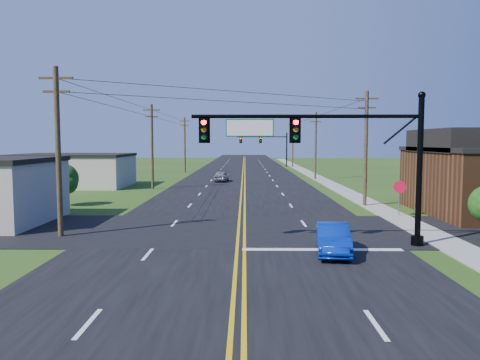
{
  "coord_description": "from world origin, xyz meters",
  "views": [
    {
      "loc": [
        0.37,
        -14.6,
        5.11
      ],
      "look_at": [
        0.11,
        10.0,
        3.07
      ],
      "focal_mm": 35.0,
      "sensor_mm": 36.0,
      "label": 1
    }
  ],
  "objects_px": {
    "signal_mast_main": "(327,149)",
    "blue_car": "(333,239)",
    "stop_sign": "(400,191)",
    "signal_mast_far": "(265,144)"
  },
  "relations": [
    {
      "from": "signal_mast_far",
      "to": "stop_sign",
      "type": "relative_size",
      "value": 4.45
    },
    {
      "from": "blue_car",
      "to": "stop_sign",
      "type": "distance_m",
      "value": 12.55
    },
    {
      "from": "signal_mast_far",
      "to": "signal_mast_main",
      "type": "bearing_deg",
      "value": -90.08
    },
    {
      "from": "stop_sign",
      "to": "signal_mast_main",
      "type": "bearing_deg",
      "value": -104.04
    },
    {
      "from": "blue_car",
      "to": "stop_sign",
      "type": "bearing_deg",
      "value": 65.64
    },
    {
      "from": "signal_mast_main",
      "to": "stop_sign",
      "type": "height_order",
      "value": "signal_mast_main"
    },
    {
      "from": "signal_mast_far",
      "to": "stop_sign",
      "type": "bearing_deg",
      "value": -84.19
    },
    {
      "from": "signal_mast_far",
      "to": "blue_car",
      "type": "xyz_separation_m",
      "value": [
        -0.08,
        -73.71,
        -3.87
      ]
    },
    {
      "from": "signal_mast_main",
      "to": "signal_mast_far",
      "type": "relative_size",
      "value": 1.03
    },
    {
      "from": "signal_mast_main",
      "to": "blue_car",
      "type": "height_order",
      "value": "signal_mast_main"
    }
  ]
}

